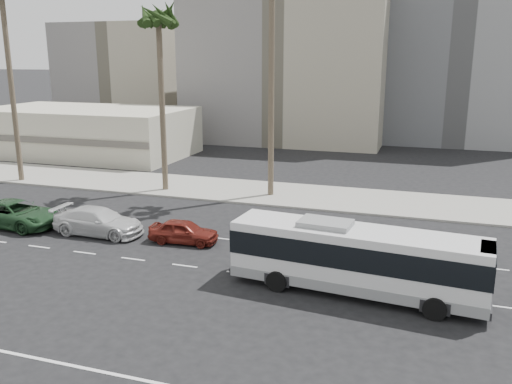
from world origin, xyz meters
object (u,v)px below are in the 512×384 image
at_px(car_c, 16,214).
at_px(palm_mid, 158,21).
at_px(car_a, 184,231).
at_px(city_bus, 356,258).
at_px(car_b, 98,221).

relative_size(car_c, palm_mid, 0.41).
bearing_deg(car_a, car_c, 88.90).
distance_m(city_bus, palm_mid, 24.91).
distance_m(car_b, car_c, 5.82).
xyz_separation_m(city_bus, car_c, (-21.58, 3.21, -0.88)).
bearing_deg(car_b, car_c, 92.51).
relative_size(car_a, palm_mid, 0.28).
bearing_deg(palm_mid, city_bus, -40.28).
bearing_deg(city_bus, car_c, 176.93).
relative_size(city_bus, palm_mid, 0.80).
relative_size(city_bus, car_c, 1.94).
distance_m(city_bus, car_a, 10.97).
height_order(car_c, palm_mid, palm_mid).
height_order(city_bus, car_c, city_bus).
bearing_deg(palm_mid, car_a, -57.83).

